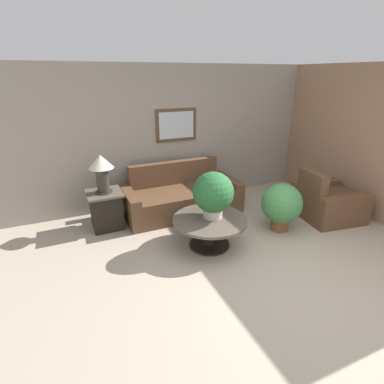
{
  "coord_description": "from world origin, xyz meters",
  "views": [
    {
      "loc": [
        -2.37,
        -2.13,
        2.42
      ],
      "look_at": [
        -0.48,
        2.06,
        0.6
      ],
      "focal_mm": 28.0,
      "sensor_mm": 36.0,
      "label": 1
    }
  ],
  "objects_px": {
    "couch_main": "(181,197)",
    "armchair": "(327,203)",
    "table_lamp": "(101,168)",
    "potted_plant_on_table": "(213,193)",
    "coffee_table": "(210,226)",
    "side_table": "(106,210)",
    "potted_plant_floor": "(281,205)"
  },
  "relations": [
    {
      "from": "potted_plant_floor",
      "to": "table_lamp",
      "type": "bearing_deg",
      "value": 154.12
    },
    {
      "from": "couch_main",
      "to": "potted_plant_on_table",
      "type": "xyz_separation_m",
      "value": [
        -0.02,
        -1.26,
        0.54
      ]
    },
    {
      "from": "side_table",
      "to": "table_lamp",
      "type": "bearing_deg",
      "value": -45.0
    },
    {
      "from": "potted_plant_on_table",
      "to": "potted_plant_floor",
      "type": "xyz_separation_m",
      "value": [
        1.23,
        -0.06,
        -0.38
      ]
    },
    {
      "from": "side_table",
      "to": "potted_plant_on_table",
      "type": "bearing_deg",
      "value": -41.37
    },
    {
      "from": "potted_plant_on_table",
      "to": "table_lamp",
      "type": "bearing_deg",
      "value": 138.63
    },
    {
      "from": "table_lamp",
      "to": "potted_plant_floor",
      "type": "bearing_deg",
      "value": -25.88
    },
    {
      "from": "armchair",
      "to": "potted_plant_floor",
      "type": "bearing_deg",
      "value": 100.34
    },
    {
      "from": "table_lamp",
      "to": "potted_plant_on_table",
      "type": "height_order",
      "value": "table_lamp"
    },
    {
      "from": "coffee_table",
      "to": "side_table",
      "type": "distance_m",
      "value": 1.79
    },
    {
      "from": "coffee_table",
      "to": "potted_plant_on_table",
      "type": "distance_m",
      "value": 0.5
    },
    {
      "from": "armchair",
      "to": "side_table",
      "type": "xyz_separation_m",
      "value": [
        -3.65,
        1.22,
        0.04
      ]
    },
    {
      "from": "couch_main",
      "to": "armchair",
      "type": "relative_size",
      "value": 1.9
    },
    {
      "from": "side_table",
      "to": "coffee_table",
      "type": "bearing_deg",
      "value": -43.42
    },
    {
      "from": "couch_main",
      "to": "table_lamp",
      "type": "distance_m",
      "value": 1.57
    },
    {
      "from": "side_table",
      "to": "potted_plant_on_table",
      "type": "xyz_separation_m",
      "value": [
        1.36,
        -1.2,
        0.5
      ]
    },
    {
      "from": "table_lamp",
      "to": "side_table",
      "type": "bearing_deg",
      "value": 135.0
    },
    {
      "from": "couch_main",
      "to": "armchair",
      "type": "bearing_deg",
      "value": -29.54
    },
    {
      "from": "armchair",
      "to": "table_lamp",
      "type": "bearing_deg",
      "value": 80.13
    },
    {
      "from": "coffee_table",
      "to": "couch_main",
      "type": "bearing_deg",
      "value": 86.57
    },
    {
      "from": "coffee_table",
      "to": "side_table",
      "type": "bearing_deg",
      "value": 136.58
    },
    {
      "from": "armchair",
      "to": "coffee_table",
      "type": "height_order",
      "value": "armchair"
    },
    {
      "from": "table_lamp",
      "to": "potted_plant_on_table",
      "type": "bearing_deg",
      "value": -41.37
    },
    {
      "from": "table_lamp",
      "to": "potted_plant_floor",
      "type": "xyz_separation_m",
      "value": [
        2.59,
        -1.25,
        -0.59
      ]
    },
    {
      "from": "table_lamp",
      "to": "potted_plant_on_table",
      "type": "xyz_separation_m",
      "value": [
        1.36,
        -1.2,
        -0.21
      ]
    },
    {
      "from": "coffee_table",
      "to": "potted_plant_floor",
      "type": "distance_m",
      "value": 1.29
    },
    {
      "from": "armchair",
      "to": "potted_plant_on_table",
      "type": "distance_m",
      "value": 2.36
    },
    {
      "from": "couch_main",
      "to": "armchair",
      "type": "distance_m",
      "value": 2.61
    },
    {
      "from": "couch_main",
      "to": "potted_plant_floor",
      "type": "bearing_deg",
      "value": -47.44
    },
    {
      "from": "coffee_table",
      "to": "armchair",
      "type": "bearing_deg",
      "value": 0.1
    },
    {
      "from": "couch_main",
      "to": "table_lamp",
      "type": "bearing_deg",
      "value": -177.31
    },
    {
      "from": "potted_plant_on_table",
      "to": "armchair",
      "type": "bearing_deg",
      "value": -0.71
    }
  ]
}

